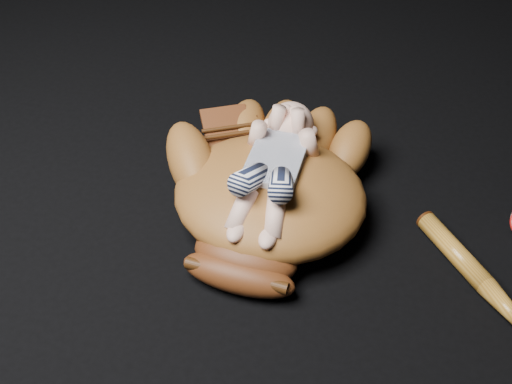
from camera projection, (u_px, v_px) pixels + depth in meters
baseball_glove at (270, 188)px, 1.26m from camera, size 0.53×0.59×0.17m
newborn_baby at (272, 168)px, 1.22m from camera, size 0.19×0.37×0.15m
baseball_bat at (495, 295)px, 1.15m from camera, size 0.28×0.36×0.04m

